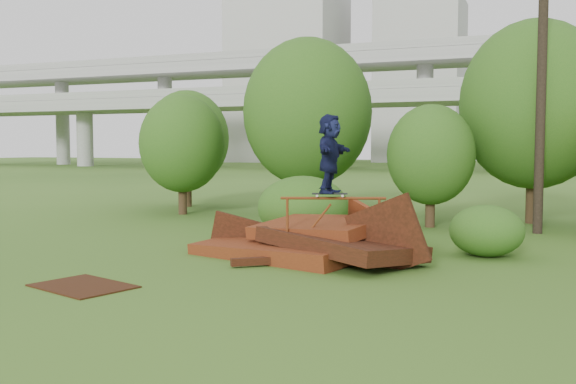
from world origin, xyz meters
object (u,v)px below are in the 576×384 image
at_px(flat_plate, 83,286).
at_px(utility_pole, 542,62).
at_px(skater, 330,154).
at_px(scrap_pile, 310,242).

bearing_deg(flat_plate, utility_pole, 55.05).
distance_m(skater, flat_plate, 5.90).
xyz_separation_m(flat_plate, utility_pole, (7.75, 11.09, 5.08)).
xyz_separation_m(skater, flat_plate, (-3.46, -4.12, -2.43)).
height_order(flat_plate, utility_pole, utility_pole).
relative_size(scrap_pile, skater, 3.34).
relative_size(skater, utility_pole, 0.18).
distance_m(flat_plate, utility_pole, 14.45).
xyz_separation_m(scrap_pile, flat_plate, (-2.87, -4.47, -0.36)).
bearing_deg(skater, flat_plate, 139.54).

